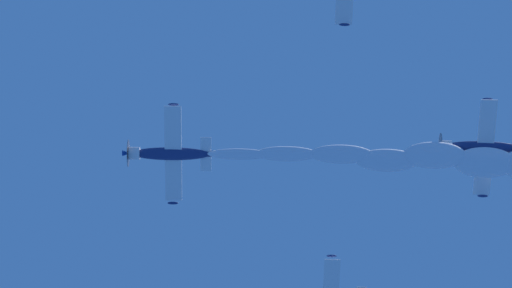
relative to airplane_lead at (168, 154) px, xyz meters
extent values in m
ellipsoid|color=navy|center=(0.04, -0.25, 0.00)|extent=(2.38, 6.76, 1.24)
cylinder|color=white|center=(-0.50, 2.77, -0.05)|extent=(1.33, 1.09, 1.20)
cone|color=#194CB2|center=(-0.61, 3.41, -0.06)|extent=(0.68, 0.79, 0.57)
cylinder|color=#3F3F47|center=(-0.59, 3.26, -0.06)|extent=(2.59, 0.46, 2.62)
cube|color=white|center=(0.06, -0.45, -0.17)|extent=(8.53, 2.88, 1.32)
ellipsoid|color=navy|center=(-3.99, -1.17, 0.40)|extent=(0.43, 0.94, 0.29)
ellipsoid|color=navy|center=(4.11, 0.27, -0.73)|extent=(0.43, 0.94, 0.29)
cube|color=white|center=(0.57, -3.13, 0.09)|extent=(3.12, 1.43, 0.53)
cube|color=navy|center=(0.65, -3.17, 0.59)|extent=(0.46, 1.12, 1.13)
ellipsoid|color=#1E232D|center=(0.04, 0.07, 0.40)|extent=(1.04, 1.62, 0.76)
ellipsoid|color=navy|center=(-8.35, -16.18, 0.06)|extent=(0.42, 0.94, 0.30)
ellipsoid|color=navy|center=(12.08, -12.30, 2.60)|extent=(0.43, 0.94, 0.28)
ellipsoid|color=navy|center=(4.04, -26.34, 1.21)|extent=(2.36, 6.80, 1.36)
cylinder|color=white|center=(3.50, -23.33, 1.34)|extent=(1.28, 1.14, 1.18)
cone|color=#194CB2|center=(3.38, -22.69, 1.36)|extent=(0.65, 0.81, 0.57)
cylinder|color=#3F3F47|center=(3.41, -22.83, 1.36)|extent=(2.45, 0.57, 2.50)
cube|color=white|center=(4.06, -26.54, 1.03)|extent=(8.58, 2.89, 0.90)
ellipsoid|color=navy|center=(-0.01, -27.28, 1.38)|extent=(0.42, 0.95, 0.30)
ellipsoid|color=navy|center=(8.13, -25.79, 0.69)|extent=(0.42, 0.95, 0.30)
ellipsoid|color=#1E232D|center=(4.02, -26.06, 1.63)|extent=(1.01, 1.65, 0.76)
ellipsoid|color=white|center=(0.96, -5.91, -0.15)|extent=(1.87, 5.43, 0.97)
ellipsoid|color=white|center=(1.64, -9.84, 0.09)|extent=(2.20, 5.49, 1.30)
ellipsoid|color=white|center=(2.39, -14.36, 0.04)|extent=(2.52, 5.55, 1.63)
ellipsoid|color=white|center=(3.54, -18.08, 0.04)|extent=(2.85, 5.61, 1.97)
ellipsoid|color=white|center=(3.71, -22.06, -0.09)|extent=(3.18, 5.67, 2.30)
ellipsoid|color=white|center=(5.06, -26.18, 0.07)|extent=(3.51, 5.73, 2.63)
camera|label=1|loc=(-19.59, -10.68, -86.38)|focal=74.44mm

